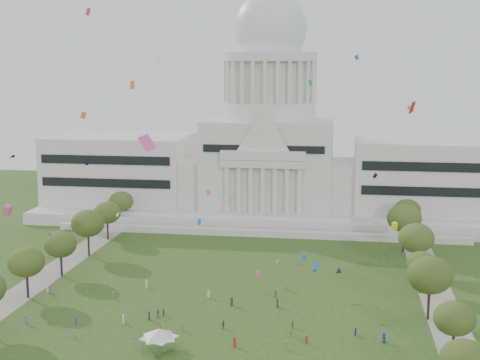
% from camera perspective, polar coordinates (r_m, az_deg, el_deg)
% --- Properties ---
extents(ground, '(400.00, 400.00, 0.00)m').
position_cam_1_polar(ground, '(133.55, -3.02, -13.43)').
color(ground, '#2C4B18').
rests_on(ground, ground).
extents(capitol, '(160.00, 64.50, 91.30)m').
position_cam_1_polar(capitol, '(237.19, 2.53, 2.30)').
color(capitol, silver).
rests_on(capitol, ground).
extents(path_left, '(8.00, 160.00, 0.04)m').
position_cam_1_polar(path_left, '(175.23, -16.66, -8.17)').
color(path_left, gray).
rests_on(path_left, ground).
extents(path_right, '(8.00, 160.00, 0.04)m').
position_cam_1_polar(path_right, '(160.67, 16.57, -9.78)').
color(path_right, gray).
rests_on(path_right, ground).
extents(row_tree_r_0, '(7.67, 7.67, 10.91)m').
position_cam_1_polar(row_tree_r_0, '(111.75, 18.63, -14.35)').
color(row_tree_r_0, black).
rests_on(row_tree_r_0, ground).
extents(row_tree_r_1, '(7.58, 7.58, 10.78)m').
position_cam_1_polar(row_tree_r_1, '(128.30, 17.84, -11.19)').
color(row_tree_r_1, black).
rests_on(row_tree_r_1, ground).
extents(row_tree_l_2, '(8.42, 8.42, 11.97)m').
position_cam_1_polar(row_tree_l_2, '(160.66, -17.78, -6.67)').
color(row_tree_l_2, black).
rests_on(row_tree_l_2, ground).
extents(row_tree_r_2, '(9.55, 9.55, 13.58)m').
position_cam_1_polar(row_tree_r_2, '(145.35, 15.90, -7.81)').
color(row_tree_r_2, black).
rests_on(row_tree_r_2, ground).
extents(row_tree_l_3, '(8.12, 8.12, 11.55)m').
position_cam_1_polar(row_tree_l_3, '(174.79, -15.07, -5.34)').
color(row_tree_l_3, black).
rests_on(row_tree_l_3, ground).
extents(row_tree_r_3, '(7.01, 7.01, 9.98)m').
position_cam_1_polar(row_tree_r_3, '(162.32, 15.21, -6.91)').
color(row_tree_r_3, black).
rests_on(row_tree_r_3, ground).
extents(row_tree_l_4, '(9.29, 9.29, 13.21)m').
position_cam_1_polar(row_tree_l_4, '(191.05, -12.86, -3.63)').
color(row_tree_l_4, black).
rests_on(row_tree_l_4, ground).
extents(row_tree_r_4, '(9.19, 9.19, 13.06)m').
position_cam_1_polar(row_tree_r_4, '(176.71, 14.81, -4.81)').
color(row_tree_r_4, black).
rests_on(row_tree_r_4, ground).
extents(row_tree_l_5, '(8.33, 8.33, 11.85)m').
position_cam_1_polar(row_tree_l_5, '(208.60, -11.27, -2.75)').
color(row_tree_l_5, black).
rests_on(row_tree_l_5, ground).
extents(row_tree_r_5, '(9.82, 9.82, 13.96)m').
position_cam_1_polar(row_tree_r_5, '(195.96, 13.84, -3.18)').
color(row_tree_r_5, black).
rests_on(row_tree_r_5, ground).
extents(row_tree_l_6, '(8.19, 8.19, 11.64)m').
position_cam_1_polar(row_tree_l_6, '(225.90, -10.10, -1.81)').
color(row_tree_l_6, black).
rests_on(row_tree_l_6, ground).
extents(row_tree_r_6, '(8.42, 8.42, 11.97)m').
position_cam_1_polar(row_tree_r_6, '(213.95, 14.08, -2.52)').
color(row_tree_r_6, black).
rests_on(row_tree_r_6, ground).
extents(event_tent, '(9.82, 9.82, 4.21)m').
position_cam_1_polar(event_tent, '(128.65, -6.92, -12.83)').
color(event_tent, '#4C4C4C').
rests_on(event_tent, ground).
extents(person_0, '(1.05, 1.12, 1.93)m').
position_cam_1_polar(person_0, '(134.52, 12.19, -13.02)').
color(person_0, navy).
rests_on(person_0, ground).
extents(person_2, '(0.88, 0.90, 1.60)m').
position_cam_1_polar(person_2, '(136.70, 9.86, -12.64)').
color(person_2, navy).
rests_on(person_2, ground).
extents(person_3, '(0.82, 1.18, 1.66)m').
position_cam_1_polar(person_3, '(128.95, 3.87, -13.90)').
color(person_3, olive).
rests_on(person_3, ground).
extents(person_4, '(0.89, 1.16, 1.76)m').
position_cam_1_polar(person_4, '(138.19, -1.43, -12.21)').
color(person_4, '#33723F').
rests_on(person_4, ground).
extents(person_5, '(1.30, 1.73, 1.74)m').
position_cam_1_polar(person_5, '(145.42, -6.53, -11.15)').
color(person_5, '#994C8C').
rests_on(person_5, ground).
extents(person_7, '(0.85, 0.78, 1.89)m').
position_cam_1_polar(person_7, '(126.27, -7.20, -14.43)').
color(person_7, '#4C4C51').
rests_on(person_7, ground).
extents(person_8, '(0.97, 0.65, 1.88)m').
position_cam_1_polar(person_8, '(144.47, -7.02, -11.27)').
color(person_8, '#994C8C').
rests_on(person_8, ground).
extents(person_9, '(0.92, 1.16, 1.60)m').
position_cam_1_polar(person_9, '(134.58, 4.39, -12.89)').
color(person_9, '#33723F').
rests_on(person_9, ground).
extents(person_10, '(0.74, 1.06, 1.65)m').
position_cam_1_polar(person_10, '(138.73, 4.51, -12.18)').
color(person_10, olive).
rests_on(person_10, ground).
extents(distant_crowd, '(62.07, 35.31, 1.94)m').
position_cam_1_polar(distant_crowd, '(148.83, -6.77, -10.66)').
color(distant_crowd, '#994C8C').
rests_on(distant_crowd, ground).
extents(kite_swarm, '(100.90, 98.62, 58.42)m').
position_cam_1_polar(kite_swarm, '(128.28, -3.44, -1.13)').
color(kite_swarm, orange).
rests_on(kite_swarm, ground).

